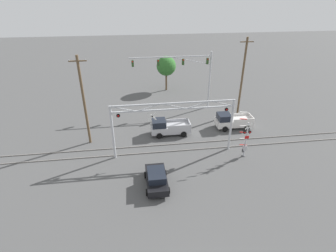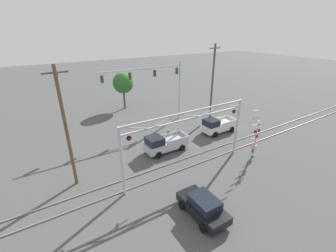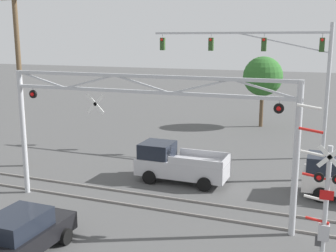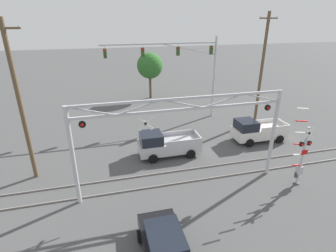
{
  "view_description": "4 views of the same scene",
  "coord_description": "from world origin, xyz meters",
  "px_view_note": "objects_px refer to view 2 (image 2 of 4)",
  "views": [
    {
      "loc": [
        -3.82,
        -7.24,
        16.03
      ],
      "look_at": [
        -0.62,
        16.27,
        3.52
      ],
      "focal_mm": 28.0,
      "sensor_mm": 36.0,
      "label": 1
    },
    {
      "loc": [
        -10.98,
        2.3,
        12.44
      ],
      "look_at": [
        -0.97,
        18.38,
        4.15
      ],
      "focal_mm": 24.0,
      "sensor_mm": 36.0,
      "label": 2
    },
    {
      "loc": [
        7.31,
        0.8,
        7.43
      ],
      "look_at": [
        0.29,
        18.75,
        3.4
      ],
      "focal_mm": 45.0,
      "sensor_mm": 36.0,
      "label": 3
    },
    {
      "loc": [
        -4.33,
        3.06,
        10.15
      ],
      "look_at": [
        -0.66,
        17.38,
        3.95
      ],
      "focal_mm": 28.0,
      "sensor_mm": 36.0,
      "label": 4
    }
  ],
  "objects_px": {
    "traffic_signal_span": "(162,81)",
    "background_tree_beyond_span": "(123,83)",
    "utility_pole_left": "(66,129)",
    "crossing_signal_mast": "(255,139)",
    "pickup_truck_lead": "(164,143)",
    "crossing_gantry": "(188,131)",
    "utility_pole_right": "(212,82)",
    "pickup_truck_following": "(217,125)",
    "sedan_waiting": "(203,206)"
  },
  "relations": [
    {
      "from": "pickup_truck_lead",
      "to": "crossing_signal_mast",
      "type": "bearing_deg",
      "value": -38.91
    },
    {
      "from": "traffic_signal_span",
      "to": "utility_pole_right",
      "type": "bearing_deg",
      "value": -22.04
    },
    {
      "from": "traffic_signal_span",
      "to": "sedan_waiting",
      "type": "relative_size",
      "value": 2.83
    },
    {
      "from": "pickup_truck_lead",
      "to": "pickup_truck_following",
      "type": "relative_size",
      "value": 1.03
    },
    {
      "from": "sedan_waiting",
      "to": "utility_pole_right",
      "type": "height_order",
      "value": "utility_pole_right"
    },
    {
      "from": "pickup_truck_lead",
      "to": "pickup_truck_following",
      "type": "distance_m",
      "value": 8.37
    },
    {
      "from": "crossing_gantry",
      "to": "utility_pole_right",
      "type": "distance_m",
      "value": 14.11
    },
    {
      "from": "sedan_waiting",
      "to": "background_tree_beyond_span",
      "type": "relative_size",
      "value": 0.68
    },
    {
      "from": "traffic_signal_span",
      "to": "background_tree_beyond_span",
      "type": "height_order",
      "value": "traffic_signal_span"
    },
    {
      "from": "sedan_waiting",
      "to": "background_tree_beyond_span",
      "type": "distance_m",
      "value": 25.76
    },
    {
      "from": "background_tree_beyond_span",
      "to": "sedan_waiting",
      "type": "bearing_deg",
      "value": -99.43
    },
    {
      "from": "pickup_truck_following",
      "to": "utility_pole_left",
      "type": "xyz_separation_m",
      "value": [
        -17.68,
        -1.32,
        4.28
      ]
    },
    {
      "from": "traffic_signal_span",
      "to": "utility_pole_left",
      "type": "bearing_deg",
      "value": -148.8
    },
    {
      "from": "crossing_gantry",
      "to": "utility_pole_left",
      "type": "distance_m",
      "value": 9.99
    },
    {
      "from": "utility_pole_left",
      "to": "utility_pole_right",
      "type": "bearing_deg",
      "value": 15.15
    },
    {
      "from": "crossing_gantry",
      "to": "pickup_truck_following",
      "type": "relative_size",
      "value": 2.75
    },
    {
      "from": "traffic_signal_span",
      "to": "sedan_waiting",
      "type": "bearing_deg",
      "value": -111.12
    },
    {
      "from": "traffic_signal_span",
      "to": "pickup_truck_following",
      "type": "relative_size",
      "value": 2.48
    },
    {
      "from": "crossing_signal_mast",
      "to": "utility_pole_left",
      "type": "relative_size",
      "value": 0.53
    },
    {
      "from": "traffic_signal_span",
      "to": "utility_pole_left",
      "type": "height_order",
      "value": "utility_pole_left"
    },
    {
      "from": "traffic_signal_span",
      "to": "utility_pole_left",
      "type": "xyz_separation_m",
      "value": [
        -13.44,
        -8.14,
        -0.65
      ]
    },
    {
      "from": "crossing_signal_mast",
      "to": "utility_pole_left",
      "type": "xyz_separation_m",
      "value": [
        -16.64,
        5.17,
        3.21
      ]
    },
    {
      "from": "pickup_truck_lead",
      "to": "utility_pole_right",
      "type": "height_order",
      "value": "utility_pole_right"
    },
    {
      "from": "pickup_truck_lead",
      "to": "utility_pole_left",
      "type": "xyz_separation_m",
      "value": [
        -9.33,
        -0.73,
        4.28
      ]
    },
    {
      "from": "utility_pole_left",
      "to": "pickup_truck_lead",
      "type": "bearing_deg",
      "value": 4.46
    },
    {
      "from": "utility_pole_right",
      "to": "background_tree_beyond_span",
      "type": "bearing_deg",
      "value": 128.8
    },
    {
      "from": "crossing_gantry",
      "to": "crossing_signal_mast",
      "type": "relative_size",
      "value": 2.38
    },
    {
      "from": "utility_pole_right",
      "to": "sedan_waiting",
      "type": "bearing_deg",
      "value": -133.05
    },
    {
      "from": "crossing_signal_mast",
      "to": "background_tree_beyond_span",
      "type": "distance_m",
      "value": 22.53
    },
    {
      "from": "crossing_signal_mast",
      "to": "pickup_truck_following",
      "type": "distance_m",
      "value": 6.65
    },
    {
      "from": "crossing_gantry",
      "to": "pickup_truck_lead",
      "type": "height_order",
      "value": "crossing_gantry"
    },
    {
      "from": "crossing_signal_mast",
      "to": "pickup_truck_following",
      "type": "relative_size",
      "value": 1.15
    },
    {
      "from": "utility_pole_right",
      "to": "background_tree_beyond_span",
      "type": "relative_size",
      "value": 1.78
    },
    {
      "from": "pickup_truck_following",
      "to": "utility_pole_right",
      "type": "relative_size",
      "value": 0.44
    },
    {
      "from": "crossing_gantry",
      "to": "crossing_signal_mast",
      "type": "bearing_deg",
      "value": -12.51
    },
    {
      "from": "crossing_signal_mast",
      "to": "utility_pole_left",
      "type": "bearing_deg",
      "value": 162.75
    },
    {
      "from": "utility_pole_left",
      "to": "traffic_signal_span",
      "type": "bearing_deg",
      "value": 31.2
    },
    {
      "from": "utility_pole_left",
      "to": "crossing_signal_mast",
      "type": "bearing_deg",
      "value": -17.25
    },
    {
      "from": "crossing_gantry",
      "to": "utility_pole_left",
      "type": "xyz_separation_m",
      "value": [
        -9.28,
        3.54,
        1.05
      ]
    },
    {
      "from": "crossing_gantry",
      "to": "traffic_signal_span",
      "type": "relative_size",
      "value": 1.11
    },
    {
      "from": "crossing_gantry",
      "to": "background_tree_beyond_span",
      "type": "xyz_separation_m",
      "value": [
        1.87,
        20.1,
        0.11
      ]
    },
    {
      "from": "crossing_signal_mast",
      "to": "traffic_signal_span",
      "type": "bearing_deg",
      "value": 103.52
    },
    {
      "from": "crossing_gantry",
      "to": "background_tree_beyond_span",
      "type": "distance_m",
      "value": 20.19
    },
    {
      "from": "pickup_truck_following",
      "to": "background_tree_beyond_span",
      "type": "height_order",
      "value": "background_tree_beyond_span"
    },
    {
      "from": "pickup_truck_following",
      "to": "crossing_signal_mast",
      "type": "bearing_deg",
      "value": -99.15
    },
    {
      "from": "crossing_signal_mast",
      "to": "background_tree_beyond_span",
      "type": "xyz_separation_m",
      "value": [
        -5.49,
        21.73,
        2.26
      ]
    },
    {
      "from": "pickup_truck_lead",
      "to": "pickup_truck_following",
      "type": "height_order",
      "value": "same"
    },
    {
      "from": "pickup_truck_lead",
      "to": "background_tree_beyond_span",
      "type": "distance_m",
      "value": 16.29
    },
    {
      "from": "utility_pole_left",
      "to": "pickup_truck_following",
      "type": "bearing_deg",
      "value": 4.25
    },
    {
      "from": "traffic_signal_span",
      "to": "pickup_truck_lead",
      "type": "xyz_separation_m",
      "value": [
        -4.1,
        -7.41,
        -4.92
      ]
    }
  ]
}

